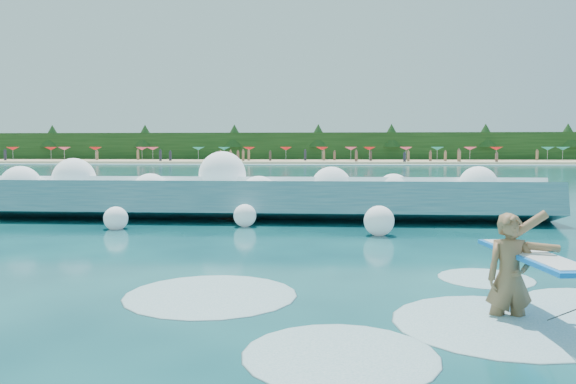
{
  "coord_description": "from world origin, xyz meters",
  "views": [
    {
      "loc": [
        2.37,
        -10.15,
        2.13
      ],
      "look_at": [
        1.5,
        2.0,
        1.2
      ],
      "focal_mm": 35.0,
      "sensor_mm": 36.0,
      "label": 1
    }
  ],
  "objects": [
    {
      "name": "treeline",
      "position": [
        0.0,
        88.0,
        2.5
      ],
      "size": [
        140.0,
        4.0,
        5.0
      ],
      "primitive_type": "cube",
      "color": "black",
      "rests_on": "ground"
    },
    {
      "name": "breaking_wave",
      "position": [
        -0.33,
        6.98,
        0.56
      ],
      "size": [
        18.48,
        2.86,
        1.59
      ],
      "color": "teal",
      "rests_on": "ground"
    },
    {
      "name": "beachgoers",
      "position": [
        0.32,
        74.63,
        1.09
      ],
      "size": [
        106.08,
        12.75,
        1.94
      ],
      "color": "#3F332D",
      "rests_on": "ground"
    },
    {
      "name": "surfer_with_board",
      "position": [
        4.69,
        -3.12,
        0.6
      ],
      "size": [
        0.97,
        2.84,
        1.62
      ],
      "color": "olive",
      "rests_on": "ground"
    },
    {
      "name": "wave_spray",
      "position": [
        -0.96,
        6.88,
        1.0
      ],
      "size": [
        15.07,
        4.95,
        2.11
      ],
      "color": "white",
      "rests_on": "ground"
    },
    {
      "name": "beach_umbrellas",
      "position": [
        -0.01,
        80.0,
        2.25
      ],
      "size": [
        113.84,
        6.25,
        0.5
      ],
      "color": "#EB4571",
      "rests_on": "ground"
    },
    {
      "name": "ground",
      "position": [
        0.0,
        0.0,
        0.0
      ],
      "size": [
        200.0,
        200.0,
        0.0
      ],
      "primitive_type": "plane",
      "color": "#072E3A",
      "rests_on": "ground"
    },
    {
      "name": "surf_foam",
      "position": [
        3.61,
        -2.94,
        0.0
      ],
      "size": [
        8.99,
        5.47,
        0.13
      ],
      "color": "silver",
      "rests_on": "ground"
    },
    {
      "name": "rock_cluster",
      "position": [
        -0.93,
        8.03,
        0.41
      ],
      "size": [
        8.07,
        3.24,
        1.29
      ],
      "color": "black",
      "rests_on": "ground"
    },
    {
      "name": "wet_band",
      "position": [
        0.0,
        67.0,
        0.04
      ],
      "size": [
        140.0,
        5.0,
        0.08
      ],
      "primitive_type": "cube",
      "color": "silver",
      "rests_on": "ground"
    },
    {
      "name": "beach",
      "position": [
        0.0,
        78.0,
        0.2
      ],
      "size": [
        140.0,
        20.0,
        0.4
      ],
      "primitive_type": "cube",
      "color": "tan",
      "rests_on": "ground"
    }
  ]
}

